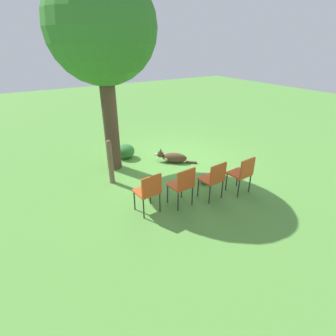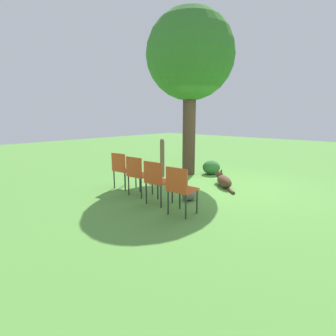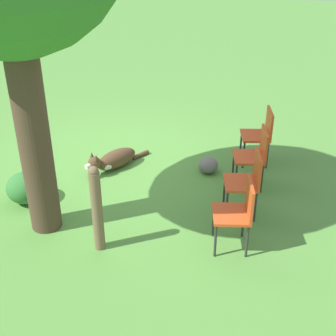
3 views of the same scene
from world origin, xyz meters
name	(u,v)px [view 3 (image 3 of 3)]	position (x,y,z in m)	size (l,w,h in m)	color
ground_plane	(111,169)	(0.00, 0.00, 0.00)	(30.00, 30.00, 0.00)	#56933D
dog	(113,160)	(-0.04, -0.03, 0.15)	(0.85, 0.96, 0.38)	#513823
fence_post	(97,209)	(-0.25, 1.86, 0.56)	(0.13, 0.13, 1.10)	brown
red_chair_0	(261,132)	(-2.26, -0.44, 0.52)	(0.45, 0.47, 0.88)	#D14C1E
red_chair_1	(255,153)	(-2.12, 0.27, 0.52)	(0.45, 0.47, 0.88)	#D14C1E
red_chair_2	(247,179)	(-1.98, 0.98, 0.52)	(0.45, 0.47, 0.88)	#D14C1E
red_chair_3	(238,210)	(-1.84, 1.69, 0.52)	(0.45, 0.47, 0.88)	#D14C1E
garden_rock	(208,165)	(-1.49, -0.05, 0.12)	(0.30, 0.30, 0.25)	slate
low_shrub	(26,188)	(0.96, 0.96, 0.21)	(0.52, 0.52, 0.42)	#337533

